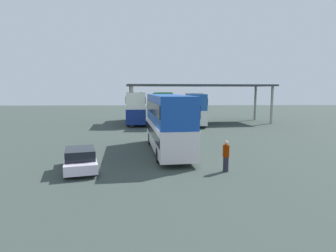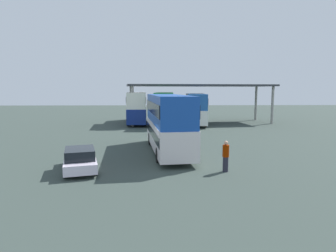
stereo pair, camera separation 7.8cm
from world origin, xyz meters
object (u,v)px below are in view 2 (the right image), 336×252
double_decker_mid_row (164,107)px  parked_hatchback (80,159)px  double_decker_main (168,121)px  pedestrian_waiting (226,156)px  double_decker_far_right (195,107)px  double_decker_near_canopy (137,106)px

double_decker_mid_row → parked_hatchback: bearing=169.0°
double_decker_main → double_decker_mid_row: 18.16m
pedestrian_waiting → double_decker_mid_row: bearing=162.4°
parked_hatchback → pedestrian_waiting: bearing=-109.1°
pedestrian_waiting → double_decker_far_right: bearing=152.0°
double_decker_mid_row → pedestrian_waiting: double_decker_mid_row is taller
double_decker_near_canopy → pedestrian_waiting: 25.96m
double_decker_mid_row → pedestrian_waiting: 23.92m
double_decker_main → parked_hatchback: size_ratio=2.37×
parked_hatchback → double_decker_mid_row: size_ratio=0.40×
double_decker_mid_row → double_decker_far_right: (4.33, -0.10, -0.09)m
double_decker_main → double_decker_far_right: 18.57m
parked_hatchback → double_decker_far_right: 25.06m
double_decker_mid_row → pedestrian_waiting: bearing=-170.4°
parked_hatchback → pedestrian_waiting: pedestrian_waiting is taller
double_decker_mid_row → double_decker_far_right: double_decker_mid_row is taller
parked_hatchback → pedestrian_waiting: 8.53m
parked_hatchback → double_decker_far_right: bearing=-38.5°
double_decker_near_canopy → double_decker_mid_row: 4.05m
double_decker_main → double_decker_far_right: double_decker_main is taller
double_decker_main → double_decker_far_right: bearing=-20.1°
pedestrian_waiting → double_decker_main: bearing=-175.2°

